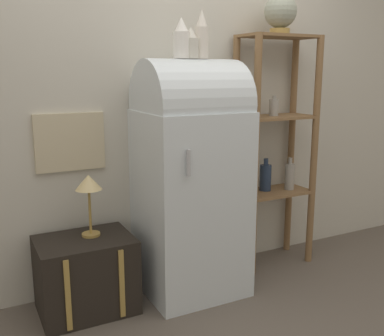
# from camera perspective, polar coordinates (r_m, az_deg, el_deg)

# --- Properties ---
(ground_plane) EXTENTS (12.00, 12.00, 0.00)m
(ground_plane) POSITION_cam_1_polar(r_m,az_deg,el_deg) (2.94, 2.29, -17.02)
(ground_plane) COLOR #60564C
(wall_back) EXTENTS (7.00, 0.09, 2.70)m
(wall_back) POSITION_cam_1_polar(r_m,az_deg,el_deg) (3.08, -2.93, 10.58)
(wall_back) COLOR beige
(wall_back) RESTS_ON ground_plane
(refrigerator) EXTENTS (0.63, 0.61, 1.51)m
(refrigerator) POSITION_cam_1_polar(r_m,az_deg,el_deg) (2.87, -0.15, -0.83)
(refrigerator) COLOR silver
(refrigerator) RESTS_ON ground_plane
(suitcase_trunk) EXTENTS (0.56, 0.43, 0.46)m
(suitcase_trunk) POSITION_cam_1_polar(r_m,az_deg,el_deg) (2.86, -13.31, -13.05)
(suitcase_trunk) COLOR black
(suitcase_trunk) RESTS_ON ground_plane
(shelf_unit) EXTENTS (0.58, 0.31, 1.68)m
(shelf_unit) POSITION_cam_1_polar(r_m,az_deg,el_deg) (3.34, 10.44, 3.25)
(shelf_unit) COLOR olive
(shelf_unit) RESTS_ON ground_plane
(globe) EXTENTS (0.22, 0.22, 0.26)m
(globe) POSITION_cam_1_polar(r_m,az_deg,el_deg) (3.30, 11.17, 18.78)
(globe) COLOR #AD8942
(globe) RESTS_ON shelf_unit
(vase_left) EXTENTS (0.10, 0.10, 0.24)m
(vase_left) POSITION_cam_1_polar(r_m,az_deg,el_deg) (2.78, -1.36, 16.01)
(vase_left) COLOR white
(vase_left) RESTS_ON refrigerator
(vase_center) EXTENTS (0.10, 0.10, 0.18)m
(vase_center) POSITION_cam_1_polar(r_m,az_deg,el_deg) (2.81, -0.13, 15.45)
(vase_center) COLOR beige
(vase_center) RESTS_ON refrigerator
(vase_right) EXTENTS (0.08, 0.08, 0.29)m
(vase_right) POSITION_cam_1_polar(r_m,az_deg,el_deg) (2.84, 1.24, 16.41)
(vase_right) COLOR silver
(vase_right) RESTS_ON refrigerator
(desk_lamp) EXTENTS (0.16, 0.16, 0.38)m
(desk_lamp) POSITION_cam_1_polar(r_m,az_deg,el_deg) (2.73, -12.98, -2.38)
(desk_lamp) COLOR #AD8942
(desk_lamp) RESTS_ON suitcase_trunk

